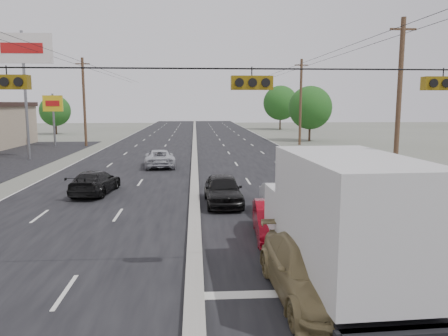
{
  "coord_description": "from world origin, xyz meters",
  "views": [
    {
      "loc": [
        0.06,
        -11.14,
        4.95
      ],
      "look_at": [
        1.28,
        7.22,
        2.2
      ],
      "focal_mm": 35.0,
      "sensor_mm": 36.0,
      "label": 1
    }
  ],
  "objects_px": {
    "tree_right_far": "(280,103)",
    "queue_car_d": "(373,213)",
    "queue_car_a": "(223,190)",
    "oncoming_near": "(95,182)",
    "utility_pole_right_b": "(399,100)",
    "box_truck": "(340,221)",
    "tree_right_mid": "(310,108)",
    "queue_car_b": "(285,203)",
    "utility_pole_right_c": "(301,102)",
    "tree_left_far": "(55,111)",
    "tan_sedan": "(313,271)",
    "queue_car_e": "(372,183)",
    "red_sedan": "(275,221)",
    "oncoming_far": "(160,158)",
    "utility_pole_left_c": "(84,102)",
    "pole_sign_billboard": "(23,56)",
    "pole_sign_far": "(53,108)"
  },
  "relations": [
    {
      "from": "box_truck",
      "to": "queue_car_a",
      "type": "height_order",
      "value": "box_truck"
    },
    {
      "from": "red_sedan",
      "to": "tree_left_far",
      "type": "bearing_deg",
      "value": 117.92
    },
    {
      "from": "box_truck",
      "to": "queue_car_b",
      "type": "height_order",
      "value": "box_truck"
    },
    {
      "from": "utility_pole_left_c",
      "to": "tree_right_mid",
      "type": "distance_m",
      "value": 27.96
    },
    {
      "from": "utility_pole_left_c",
      "to": "tree_left_far",
      "type": "bearing_deg",
      "value": 115.41
    },
    {
      "from": "utility_pole_right_c",
      "to": "tree_left_far",
      "type": "distance_m",
      "value": 39.9
    },
    {
      "from": "tree_right_mid",
      "to": "queue_car_e",
      "type": "distance_m",
      "value": 34.1
    },
    {
      "from": "pole_sign_far",
      "to": "tree_left_far",
      "type": "height_order",
      "value": "tree_left_far"
    },
    {
      "from": "pole_sign_billboard",
      "to": "red_sedan",
      "type": "height_order",
      "value": "pole_sign_billboard"
    },
    {
      "from": "pole_sign_far",
      "to": "red_sedan",
      "type": "xyz_separation_m",
      "value": [
        18.94,
        -35.74,
        -3.75
      ]
    },
    {
      "from": "tan_sedan",
      "to": "pole_sign_billboard",
      "type": "bearing_deg",
      "value": 119.23
    },
    {
      "from": "queue_car_e",
      "to": "oncoming_near",
      "type": "bearing_deg",
      "value": -178.73
    },
    {
      "from": "utility_pole_right_b",
      "to": "oncoming_near",
      "type": "xyz_separation_m",
      "value": [
        -17.92,
        -2.27,
        -4.46
      ]
    },
    {
      "from": "utility_pole_left_c",
      "to": "oncoming_near",
      "type": "xyz_separation_m",
      "value": [
        7.08,
        -27.27,
        -4.46
      ]
    },
    {
      "from": "tree_right_far",
      "to": "box_truck",
      "type": "relative_size",
      "value": 1.11
    },
    {
      "from": "oncoming_near",
      "to": "utility_pole_right_b",
      "type": "bearing_deg",
      "value": -166.25
    },
    {
      "from": "tree_right_far",
      "to": "queue_car_b",
      "type": "height_order",
      "value": "tree_right_far"
    },
    {
      "from": "pole_sign_far",
      "to": "queue_car_e",
      "type": "xyz_separation_m",
      "value": [
        25.6,
        -28.47,
        -3.75
      ]
    },
    {
      "from": "utility_pole_right_b",
      "to": "tan_sedan",
      "type": "bearing_deg",
      "value": -121.04
    },
    {
      "from": "utility_pole_right_b",
      "to": "box_truck",
      "type": "distance_m",
      "value": 17.82
    },
    {
      "from": "queue_car_b",
      "to": "utility_pole_left_c",
      "type": "bearing_deg",
      "value": 114.42
    },
    {
      "from": "utility_pole_right_c",
      "to": "utility_pole_right_b",
      "type": "bearing_deg",
      "value": -90.0
    },
    {
      "from": "pole_sign_billboard",
      "to": "oncoming_far",
      "type": "bearing_deg",
      "value": -23.76
    },
    {
      "from": "queue_car_e",
      "to": "oncoming_far",
      "type": "relative_size",
      "value": 0.79
    },
    {
      "from": "queue_car_b",
      "to": "tan_sedan",
      "type": "bearing_deg",
      "value": -98.48
    },
    {
      "from": "queue_car_b",
      "to": "queue_car_e",
      "type": "bearing_deg",
      "value": 37.27
    },
    {
      "from": "utility_pole_left_c",
      "to": "utility_pole_right_c",
      "type": "relative_size",
      "value": 1.0
    },
    {
      "from": "utility_pole_right_b",
      "to": "pole_sign_billboard",
      "type": "xyz_separation_m",
      "value": [
        -27.0,
        13.0,
        3.76
      ]
    },
    {
      "from": "tree_left_far",
      "to": "red_sedan",
      "type": "distance_m",
      "value": 61.14
    },
    {
      "from": "tree_right_far",
      "to": "red_sedan",
      "type": "xyz_separation_m",
      "value": [
        -13.06,
        -65.74,
        -4.29
      ]
    },
    {
      "from": "tree_right_far",
      "to": "tan_sedan",
      "type": "xyz_separation_m",
      "value": [
        -13.0,
        -70.78,
        -4.22
      ]
    },
    {
      "from": "utility_pole_right_b",
      "to": "tree_right_mid",
      "type": "xyz_separation_m",
      "value": [
        2.5,
        30.0,
        -0.77
      ]
    },
    {
      "from": "pole_sign_far",
      "to": "oncoming_far",
      "type": "distance_m",
      "value": 22.04
    },
    {
      "from": "tree_right_mid",
      "to": "queue_car_b",
      "type": "bearing_deg",
      "value": -106.25
    },
    {
      "from": "utility_pole_left_c",
      "to": "queue_car_e",
      "type": "xyz_separation_m",
      "value": [
        22.1,
        -28.47,
        -4.45
      ]
    },
    {
      "from": "queue_car_d",
      "to": "oncoming_far",
      "type": "distance_m",
      "value": 20.19
    },
    {
      "from": "tree_left_far",
      "to": "red_sedan",
      "type": "xyz_separation_m",
      "value": [
        24.94,
        -55.74,
        -3.05
      ]
    },
    {
      "from": "tree_right_mid",
      "to": "tree_right_far",
      "type": "distance_m",
      "value": 25.03
    },
    {
      "from": "utility_pole_right_b",
      "to": "oncoming_near",
      "type": "relative_size",
      "value": 2.24
    },
    {
      "from": "queue_car_a",
      "to": "oncoming_near",
      "type": "height_order",
      "value": "queue_car_a"
    },
    {
      "from": "tree_left_far",
      "to": "queue_car_d",
      "type": "bearing_deg",
      "value": -62.15
    },
    {
      "from": "tree_right_far",
      "to": "queue_car_d",
      "type": "relative_size",
      "value": 1.8
    },
    {
      "from": "red_sedan",
      "to": "pole_sign_billboard",
      "type": "bearing_deg",
      "value": 130.12
    },
    {
      "from": "red_sedan",
      "to": "queue_car_d",
      "type": "bearing_deg",
      "value": 15.67
    },
    {
      "from": "utility_pole_right_b",
      "to": "red_sedan",
      "type": "height_order",
      "value": "utility_pole_right_b"
    },
    {
      "from": "tree_right_far",
      "to": "queue_car_b",
      "type": "relative_size",
      "value": 1.86
    },
    {
      "from": "tree_left_far",
      "to": "box_truck",
      "type": "distance_m",
      "value": 65.56
    },
    {
      "from": "tan_sedan",
      "to": "queue_car_b",
      "type": "height_order",
      "value": "tan_sedan"
    },
    {
      "from": "tree_right_far",
      "to": "queue_car_b",
      "type": "distance_m",
      "value": 64.42
    },
    {
      "from": "tree_right_mid",
      "to": "queue_car_d",
      "type": "distance_m",
      "value": 40.85
    }
  ]
}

